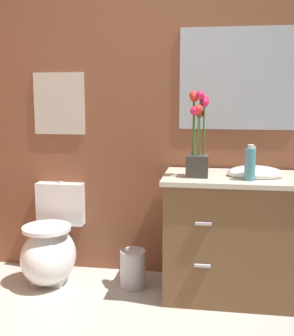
{
  "coord_description": "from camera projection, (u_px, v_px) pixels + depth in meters",
  "views": [
    {
      "loc": [
        0.43,
        -1.55,
        1.35
      ],
      "look_at": [
        -0.01,
        1.25,
        0.87
      ],
      "focal_mm": 46.89,
      "sensor_mm": 36.0,
      "label": 1
    }
  ],
  "objects": [
    {
      "name": "wall_back",
      "position": [
        184.0,
        108.0,
        3.15
      ],
      "size": [
        4.54,
        0.05,
        2.5
      ],
      "primitive_type": "cube",
      "color": "brown",
      "rests_on": "ground_plane"
    },
    {
      "name": "wall_poster",
      "position": [
        59.0,
        104.0,
        3.26
      ],
      "size": [
        0.39,
        0.01,
        0.45
      ],
      "primitive_type": "cube",
      "color": "beige"
    },
    {
      "name": "soap_bottle",
      "position": [
        250.0,
        164.0,
        2.69
      ],
      "size": [
        0.07,
        0.07,
        0.22
      ],
      "color": "teal",
      "rests_on": "vanity_cabinet"
    },
    {
      "name": "toilet",
      "position": [
        51.0,
        248.0,
        3.17
      ],
      "size": [
        0.38,
        0.59,
        0.69
      ],
      "color": "white",
      "rests_on": "ground_plane"
    },
    {
      "name": "trash_bin",
      "position": [
        133.0,
        269.0,
        3.07
      ],
      "size": [
        0.18,
        0.18,
        0.27
      ],
      "color": "#B7B7BC",
      "rests_on": "ground_plane"
    },
    {
      "name": "flower_vase",
      "position": [
        198.0,
        144.0,
        2.79
      ],
      "size": [
        0.14,
        0.14,
        0.55
      ],
      "color": "#38332D",
      "rests_on": "vanity_cabinet"
    },
    {
      "name": "vanity_cabinet",
      "position": [
        235.0,
        235.0,
        2.92
      ],
      "size": [
        0.94,
        0.56,
        1.0
      ],
      "color": "brown",
      "rests_on": "ground_plane"
    },
    {
      "name": "wall_mirror",
      "position": [
        237.0,
        79.0,
        3.03
      ],
      "size": [
        0.8,
        0.01,
        0.7
      ],
      "primitive_type": "cube",
      "color": "#B2BCC6"
    }
  ]
}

